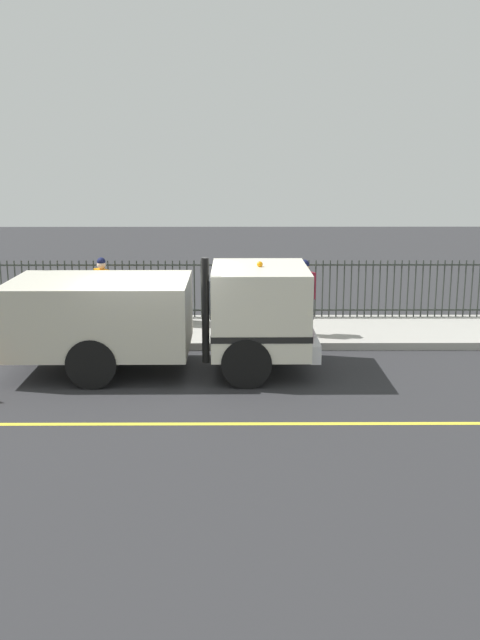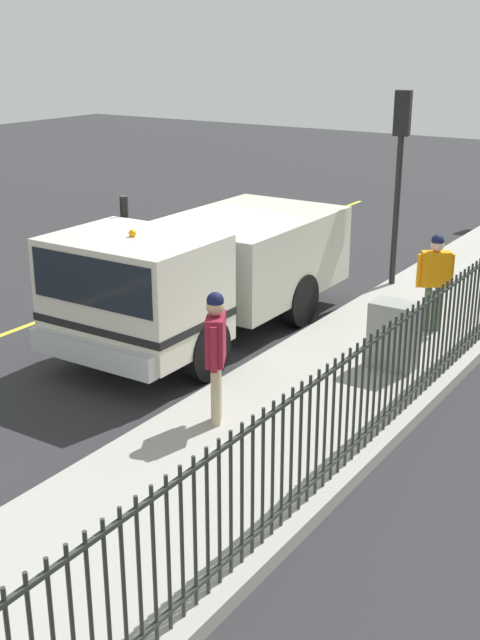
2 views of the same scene
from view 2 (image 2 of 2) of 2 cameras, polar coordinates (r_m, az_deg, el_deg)
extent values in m
plane|color=#2B2B2D|center=(14.64, -3.45, -0.54)|extent=(60.85, 60.85, 0.00)
cube|color=#A3A099|center=(12.98, 8.75, -2.98)|extent=(2.90, 27.66, 0.18)
cube|color=yellow|center=(16.21, -10.70, 1.16)|extent=(0.12, 24.89, 0.01)
cube|color=silver|center=(12.45, -7.37, 2.09)|extent=(2.43, 1.91, 1.66)
cube|color=black|center=(12.35, -7.45, 3.72)|extent=(2.23, 1.95, 0.73)
cube|color=beige|center=(14.96, 0.57, 4.69)|extent=(2.44, 3.57, 1.41)
cube|color=silver|center=(11.96, -10.40, -2.27)|extent=(2.30, 0.21, 0.36)
cube|color=black|center=(12.56, -7.30, 0.50)|extent=(2.45, 1.93, 0.12)
cylinder|color=black|center=(12.30, -2.46, -2.09)|extent=(0.30, 0.96, 0.96)
cylinder|color=black|center=(13.60, -9.97, -0.23)|extent=(0.30, 0.96, 0.96)
cylinder|color=black|center=(14.63, 4.17, 1.42)|extent=(0.30, 0.96, 0.96)
cylinder|color=black|center=(15.74, -2.78, 2.76)|extent=(0.30, 0.96, 0.96)
sphere|color=orange|center=(12.22, -7.55, 6.05)|extent=(0.12, 0.12, 0.12)
cylinder|color=black|center=(13.83, -7.97, 4.54)|extent=(0.14, 0.14, 2.00)
cube|color=maroon|center=(10.29, -1.72, -1.35)|extent=(0.45, 0.55, 0.63)
sphere|color=tan|center=(10.14, -1.74, 0.93)|extent=(0.23, 0.23, 0.23)
sphere|color=#14193F|center=(10.12, -1.75, 1.37)|extent=(0.22, 0.22, 0.22)
cylinder|color=tan|center=(10.49, -1.72, -5.29)|extent=(0.13, 0.13, 0.85)
cylinder|color=tan|center=(10.65, -1.63, -4.89)|extent=(0.13, 0.13, 0.85)
cylinder|color=maroon|center=(10.04, -1.86, -2.09)|extent=(0.09, 0.09, 0.60)
cylinder|color=maroon|center=(10.56, -1.58, -0.97)|extent=(0.09, 0.09, 0.60)
cube|color=orange|center=(14.02, 13.55, 3.51)|extent=(0.51, 0.45, 0.60)
sphere|color=beige|center=(13.92, 13.68, 5.12)|extent=(0.22, 0.22, 0.22)
sphere|color=#14193F|center=(13.90, 13.70, 5.43)|extent=(0.21, 0.21, 0.21)
cylinder|color=#4C6047|center=(14.24, 13.66, 0.81)|extent=(0.12, 0.12, 0.80)
cylinder|color=#4C6047|center=(14.20, 13.00, 0.80)|extent=(0.12, 0.12, 0.80)
cylinder|color=orange|center=(14.10, 14.59, 3.38)|extent=(0.09, 0.09, 0.57)
cylinder|color=orange|center=(13.96, 12.47, 3.40)|extent=(0.09, 0.09, 0.57)
cylinder|color=#2D332D|center=(6.36, -11.65, -20.67)|extent=(0.04, 0.04, 1.49)
cylinder|color=#2D332D|center=(6.46, -10.43, -19.86)|extent=(0.04, 0.04, 1.49)
cylinder|color=#2D332D|center=(6.56, -9.26, -19.06)|extent=(0.04, 0.04, 1.49)
cylinder|color=#2D332D|center=(6.67, -8.14, -18.28)|extent=(0.04, 0.04, 1.49)
cylinder|color=#2D332D|center=(6.78, -7.07, -17.52)|extent=(0.04, 0.04, 1.49)
cylinder|color=#2D332D|center=(6.89, -6.04, -16.78)|extent=(0.04, 0.04, 1.49)
cylinder|color=#2D332D|center=(7.01, -5.04, -16.06)|extent=(0.04, 0.04, 1.49)
cylinder|color=#2D332D|center=(7.13, -4.09, -15.36)|extent=(0.04, 0.04, 1.49)
cylinder|color=#2D332D|center=(7.25, -3.18, -14.68)|extent=(0.04, 0.04, 1.49)
cylinder|color=#2D332D|center=(7.37, -2.30, -14.01)|extent=(0.04, 0.04, 1.49)
cylinder|color=#2D332D|center=(7.50, -1.46, -13.37)|extent=(0.04, 0.04, 1.49)
cylinder|color=#2D332D|center=(7.63, -0.65, -12.74)|extent=(0.04, 0.04, 1.49)
cylinder|color=#2D332D|center=(7.76, 0.13, -12.14)|extent=(0.04, 0.04, 1.49)
cylinder|color=#2D332D|center=(7.89, 0.88, -11.55)|extent=(0.04, 0.04, 1.49)
cylinder|color=#2D332D|center=(8.03, 1.61, -10.98)|extent=(0.04, 0.04, 1.49)
cylinder|color=#2D332D|center=(8.16, 2.30, -10.42)|extent=(0.04, 0.04, 1.49)
cylinder|color=#2D332D|center=(8.30, 2.97, -9.89)|extent=(0.04, 0.04, 1.49)
cylinder|color=#2D332D|center=(8.44, 3.62, -9.37)|extent=(0.04, 0.04, 1.49)
cylinder|color=#2D332D|center=(8.59, 4.24, -8.87)|extent=(0.04, 0.04, 1.49)
cylinder|color=#2D332D|center=(8.73, 4.84, -8.38)|extent=(0.04, 0.04, 1.49)
cylinder|color=#2D332D|center=(8.88, 5.42, -7.90)|extent=(0.04, 0.04, 1.49)
cylinder|color=#2D332D|center=(9.02, 5.98, -7.45)|extent=(0.04, 0.04, 1.49)
cylinder|color=#2D332D|center=(9.17, 6.52, -7.00)|extent=(0.04, 0.04, 1.49)
cylinder|color=#2D332D|center=(9.32, 7.05, -6.57)|extent=(0.04, 0.04, 1.49)
cylinder|color=#2D332D|center=(9.47, 7.55, -6.15)|extent=(0.04, 0.04, 1.49)
cylinder|color=#2D332D|center=(9.62, 8.04, -5.75)|extent=(0.04, 0.04, 1.49)
cylinder|color=#2D332D|center=(9.78, 8.51, -5.36)|extent=(0.04, 0.04, 1.49)
cylinder|color=#2D332D|center=(9.93, 8.97, -4.98)|extent=(0.04, 0.04, 1.49)
cylinder|color=#2D332D|center=(10.09, 9.41, -4.61)|extent=(0.04, 0.04, 1.49)
cylinder|color=#2D332D|center=(10.24, 9.84, -4.25)|extent=(0.04, 0.04, 1.49)
cylinder|color=#2D332D|center=(10.40, 10.25, -3.90)|extent=(0.04, 0.04, 1.49)
cylinder|color=#2D332D|center=(10.56, 10.66, -3.56)|extent=(0.04, 0.04, 1.49)
cylinder|color=#2D332D|center=(10.72, 11.05, -3.24)|extent=(0.04, 0.04, 1.49)
cylinder|color=#2D332D|center=(10.88, 11.42, -2.92)|extent=(0.04, 0.04, 1.49)
cylinder|color=#2D332D|center=(11.04, 11.79, -2.61)|extent=(0.04, 0.04, 1.49)
cylinder|color=#2D332D|center=(11.20, 12.15, -2.31)|extent=(0.04, 0.04, 1.49)
cylinder|color=#2D332D|center=(11.36, 12.50, -2.02)|extent=(0.04, 0.04, 1.49)
cylinder|color=#2D332D|center=(11.53, 12.83, -1.73)|extent=(0.04, 0.04, 1.49)
cylinder|color=#2D332D|center=(11.69, 13.16, -1.46)|extent=(0.04, 0.04, 1.49)
cylinder|color=#2D332D|center=(11.85, 13.48, -1.19)|extent=(0.04, 0.04, 1.49)
cylinder|color=#2D332D|center=(12.02, 13.79, -0.93)|extent=(0.04, 0.04, 1.49)
cylinder|color=#2D332D|center=(12.18, 14.09, -0.68)|extent=(0.04, 0.04, 1.49)
cylinder|color=#2D332D|center=(12.35, 14.38, -0.43)|extent=(0.04, 0.04, 1.49)
cylinder|color=#2D332D|center=(12.52, 14.66, -0.19)|extent=(0.04, 0.04, 1.49)
cylinder|color=#2D332D|center=(12.68, 14.94, 0.05)|extent=(0.04, 0.04, 1.49)
cylinder|color=#2D332D|center=(12.85, 15.21, 0.27)|extent=(0.04, 0.04, 1.49)
cylinder|color=#2D332D|center=(13.02, 15.47, 0.50)|extent=(0.04, 0.04, 1.49)
cylinder|color=#2D332D|center=(13.19, 15.73, 0.71)|extent=(0.04, 0.04, 1.49)
cylinder|color=#2D332D|center=(13.36, 15.98, 0.92)|extent=(0.04, 0.04, 1.49)
cylinder|color=#2D332D|center=(13.53, 16.22, 1.13)|extent=(0.04, 0.04, 1.49)
cylinder|color=#2D332D|center=(13.70, 16.46, 1.33)|extent=(0.04, 0.04, 1.49)
cube|color=#2D332D|center=(12.08, 14.48, 2.24)|extent=(0.04, 23.51, 0.04)
cube|color=#2D332D|center=(12.47, 14.02, -3.00)|extent=(0.04, 23.51, 0.04)
cylinder|color=black|center=(16.48, 11.00, 8.91)|extent=(0.12, 0.12, 3.81)
cube|color=black|center=(16.29, 11.34, 14.04)|extent=(0.33, 0.25, 0.85)
sphere|color=red|center=(16.27, 11.40, 14.93)|extent=(0.16, 0.16, 0.16)
sphere|color=yellow|center=(16.29, 11.34, 14.04)|extent=(0.16, 0.16, 0.16)
sphere|color=green|center=(16.31, 11.28, 13.15)|extent=(0.16, 0.16, 0.16)
cube|color=gray|center=(12.48, 10.74, -1.06)|extent=(0.70, 0.47, 1.03)
cone|color=orange|center=(17.67, -1.33, 4.03)|extent=(0.42, 0.42, 0.60)
camera|label=1|loc=(23.86, -34.60, 14.53)|focal=40.20mm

